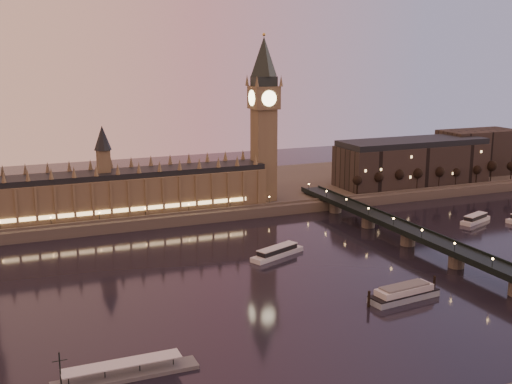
# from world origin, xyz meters

# --- Properties ---
(ground) EXTENTS (700.00, 700.00, 0.00)m
(ground) POSITION_xyz_m (0.00, 0.00, 0.00)
(ground) COLOR black
(ground) RESTS_ON ground
(far_embankment) EXTENTS (560.00, 130.00, 6.00)m
(far_embankment) POSITION_xyz_m (30.00, 165.00, 3.00)
(far_embankment) COLOR #423D35
(far_embankment) RESTS_ON ground
(palace_of_westminster) EXTENTS (180.00, 26.62, 52.00)m
(palace_of_westminster) POSITION_xyz_m (-40.12, 120.99, 21.71)
(palace_of_westminster) COLOR brown
(palace_of_westminster) RESTS_ON ground
(big_ben) EXTENTS (17.68, 17.68, 104.00)m
(big_ben) POSITION_xyz_m (53.99, 120.99, 63.95)
(big_ben) COLOR brown
(big_ben) RESTS_ON ground
(westminster_bridge) EXTENTS (13.20, 260.00, 15.30)m
(westminster_bridge) POSITION_xyz_m (91.61, 0.00, 5.52)
(westminster_bridge) COLOR black
(westminster_bridge) RESTS_ON ground
(city_block) EXTENTS (155.00, 45.00, 34.00)m
(city_block) POSITION_xyz_m (194.94, 130.93, 22.24)
(city_block) COLOR black
(city_block) RESTS_ON ground
(bare_tree_0) EXTENTS (6.65, 6.65, 13.53)m
(bare_tree_0) POSITION_xyz_m (114.98, 109.00, 16.12)
(bare_tree_0) COLOR black
(bare_tree_0) RESTS_ON ground
(bare_tree_1) EXTENTS (6.65, 6.65, 13.53)m
(bare_tree_1) POSITION_xyz_m (131.45, 109.00, 16.12)
(bare_tree_1) COLOR black
(bare_tree_1) RESTS_ON ground
(bare_tree_2) EXTENTS (6.65, 6.65, 13.53)m
(bare_tree_2) POSITION_xyz_m (147.93, 109.00, 16.12)
(bare_tree_2) COLOR black
(bare_tree_2) RESTS_ON ground
(bare_tree_3) EXTENTS (6.65, 6.65, 13.53)m
(bare_tree_3) POSITION_xyz_m (164.40, 109.00, 16.12)
(bare_tree_3) COLOR black
(bare_tree_3) RESTS_ON ground
(bare_tree_4) EXTENTS (6.65, 6.65, 13.53)m
(bare_tree_4) POSITION_xyz_m (180.88, 109.00, 16.12)
(bare_tree_4) COLOR black
(bare_tree_4) RESTS_ON ground
(bare_tree_5) EXTENTS (6.65, 6.65, 13.53)m
(bare_tree_5) POSITION_xyz_m (197.35, 109.00, 16.12)
(bare_tree_5) COLOR black
(bare_tree_5) RESTS_ON ground
(bare_tree_6) EXTENTS (6.65, 6.65, 13.53)m
(bare_tree_6) POSITION_xyz_m (213.83, 109.00, 16.12)
(bare_tree_6) COLOR black
(bare_tree_6) RESTS_ON ground
(bare_tree_7) EXTENTS (6.65, 6.65, 13.53)m
(bare_tree_7) POSITION_xyz_m (230.31, 109.00, 16.12)
(bare_tree_7) COLOR black
(bare_tree_7) RESTS_ON ground
(bare_tree_8) EXTENTS (6.65, 6.65, 13.53)m
(bare_tree_8) POSITION_xyz_m (246.78, 109.00, 16.12)
(bare_tree_8) COLOR black
(bare_tree_8) RESTS_ON ground
(cruise_boat_a) EXTENTS (31.89, 18.96, 5.08)m
(cruise_boat_a) POSITION_xyz_m (21.32, 28.20, 2.24)
(cruise_boat_a) COLOR silver
(cruise_boat_a) RESTS_ON ground
(cruise_boat_c) EXTENTS (25.10, 15.10, 4.88)m
(cruise_boat_c) POSITION_xyz_m (156.57, 41.77, 2.15)
(cruise_boat_c) COLOR silver
(cruise_boat_c) RESTS_ON ground
(moored_barge) EXTENTS (35.93, 12.38, 6.63)m
(moored_barge) POSITION_xyz_m (45.58, -42.93, 2.80)
(moored_barge) COLOR #8194A5
(moored_barge) RESTS_ON ground
(pontoon_pier) EXTENTS (45.39, 7.56, 12.10)m
(pontoon_pier) POSITION_xyz_m (-72.25, -62.89, 1.30)
(pontoon_pier) COLOR #595B5E
(pontoon_pier) RESTS_ON ground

